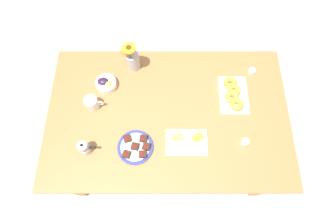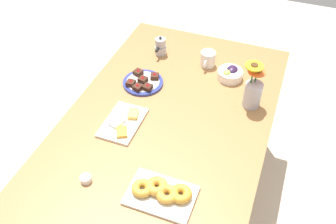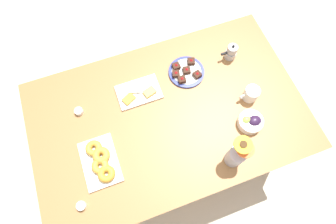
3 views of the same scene
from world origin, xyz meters
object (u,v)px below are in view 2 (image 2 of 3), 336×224
(moka_pot, at_px, (160,47))
(croissant_platter, at_px, (162,192))
(coffee_mug, at_px, (208,59))
(jam_cup_berry, at_px, (86,179))
(grape_bowl, at_px, (230,74))
(dining_table, at_px, (168,129))
(cheese_platter, at_px, (123,122))
(flower_vase, at_px, (253,92))
(dessert_plate, at_px, (143,82))

(moka_pot, bearing_deg, croissant_platter, 21.65)
(coffee_mug, distance_m, jam_cup_berry, 1.01)
(grape_bowl, bearing_deg, dining_table, -26.74)
(jam_cup_berry, bearing_deg, grape_bowl, 155.91)
(cheese_platter, bearing_deg, jam_cup_berry, -0.10)
(flower_vase, bearing_deg, dining_table, -56.63)
(grape_bowl, distance_m, cheese_platter, 0.68)
(dining_table, bearing_deg, croissant_platter, 17.31)
(cheese_platter, bearing_deg, dessert_plate, -174.13)
(dining_table, bearing_deg, dessert_plate, -131.95)
(dessert_plate, distance_m, moka_pot, 0.31)
(grape_bowl, relative_size, jam_cup_berry, 2.91)
(grape_bowl, xyz_separation_m, cheese_platter, (0.54, -0.40, -0.02))
(moka_pot, bearing_deg, grape_bowl, 79.36)
(jam_cup_berry, relative_size, moka_pot, 0.40)
(coffee_mug, relative_size, flower_vase, 0.48)
(cheese_platter, height_order, flower_vase, flower_vase)
(dessert_plate, relative_size, flower_vase, 0.88)
(flower_vase, bearing_deg, dessert_plate, -86.12)
(grape_bowl, xyz_separation_m, jam_cup_berry, (0.91, -0.41, -0.01))
(croissant_platter, bearing_deg, grape_bowl, 174.93)
(grape_bowl, bearing_deg, cheese_platter, -36.82)
(dining_table, relative_size, croissant_platter, 5.71)
(dessert_plate, distance_m, flower_vase, 0.60)
(cheese_platter, xyz_separation_m, dessert_plate, (-0.32, -0.03, 0.00))
(croissant_platter, bearing_deg, flower_vase, 161.26)
(croissant_platter, relative_size, moka_pot, 2.35)
(cheese_platter, bearing_deg, dining_table, 121.59)
(coffee_mug, height_order, jam_cup_berry, coffee_mug)
(croissant_platter, xyz_separation_m, flower_vase, (-0.68, 0.23, 0.07))
(dessert_plate, bearing_deg, jam_cup_berry, 2.69)
(coffee_mug, height_order, dessert_plate, coffee_mug)
(cheese_platter, relative_size, moka_pot, 2.18)
(jam_cup_berry, bearing_deg, flower_vase, 142.35)
(coffee_mug, height_order, moka_pot, moka_pot)
(grape_bowl, xyz_separation_m, flower_vase, (0.18, 0.15, 0.06))
(cheese_platter, height_order, croissant_platter, croissant_platter)
(grape_bowl, height_order, cheese_platter, grape_bowl)
(coffee_mug, xyz_separation_m, jam_cup_berry, (0.98, -0.25, -0.03))
(grape_bowl, bearing_deg, croissant_platter, -5.07)
(coffee_mug, bearing_deg, dining_table, -7.01)
(cheese_platter, height_order, moka_pot, moka_pot)
(croissant_platter, height_order, flower_vase, flower_vase)
(jam_cup_berry, distance_m, moka_pot, 0.99)
(grape_bowl, bearing_deg, coffee_mug, -115.58)
(croissant_platter, distance_m, moka_pot, 1.02)
(grape_bowl, bearing_deg, jam_cup_berry, -24.09)
(grape_bowl, relative_size, flower_vase, 0.55)
(cheese_platter, xyz_separation_m, jam_cup_berry, (0.37, -0.00, 0.00))
(jam_cup_berry, bearing_deg, dining_table, 158.31)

